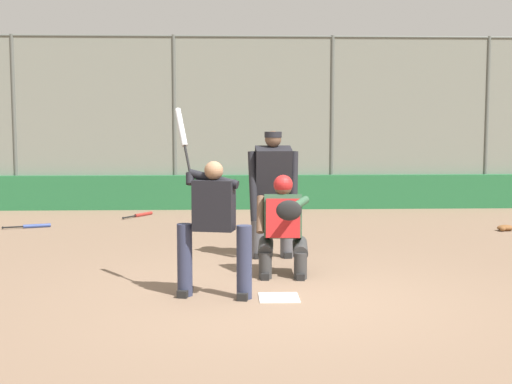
# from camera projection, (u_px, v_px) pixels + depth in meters

# --- Properties ---
(ground_plane) EXTENTS (160.00, 160.00, 0.00)m
(ground_plane) POSITION_uv_depth(u_px,v_px,m) (279.00, 298.00, 7.66)
(ground_plane) COLOR #7A604C
(home_plate_marker) EXTENTS (0.43, 0.43, 0.01)m
(home_plate_marker) POSITION_uv_depth(u_px,v_px,m) (279.00, 298.00, 7.66)
(home_plate_marker) COLOR white
(home_plate_marker) RESTS_ON ground_plane
(backstop_fence) EXTENTS (17.02, 0.08, 3.71)m
(backstop_fence) POSITION_uv_depth(u_px,v_px,m) (253.00, 119.00, 15.29)
(backstop_fence) COLOR #515651
(backstop_fence) RESTS_ON ground_plane
(padding_wall) EXTENTS (16.60, 0.18, 0.73)m
(padding_wall) POSITION_uv_depth(u_px,v_px,m) (254.00, 192.00, 15.35)
(padding_wall) COLOR #236638
(padding_wall) RESTS_ON ground_plane
(bleachers_beyond) EXTENTS (11.86, 1.95, 1.16)m
(bleachers_beyond) POSITION_uv_depth(u_px,v_px,m) (366.00, 182.00, 17.69)
(bleachers_beyond) COLOR slate
(bleachers_beyond) RESTS_ON ground_plane
(batter_at_plate) EXTENTS (0.86, 0.78, 2.05)m
(batter_at_plate) POSITION_uv_depth(u_px,v_px,m) (213.00, 224.00, 7.64)
(batter_at_plate) COLOR #2D334C
(batter_at_plate) RESTS_ON ground_plane
(catcher_behind_plate) EXTENTS (0.66, 0.79, 1.24)m
(catcher_behind_plate) POSITION_uv_depth(u_px,v_px,m) (283.00, 224.00, 8.72)
(catcher_behind_plate) COLOR #333333
(catcher_behind_plate) RESTS_ON ground_plane
(umpire_home) EXTENTS (0.72, 0.45, 1.76)m
(umpire_home) POSITION_uv_depth(u_px,v_px,m) (273.00, 190.00, 9.82)
(umpire_home) COLOR #4C4C51
(umpire_home) RESTS_ON ground_plane
(spare_bat_near_backstop) EXTENTS (0.80, 0.32, 0.07)m
(spare_bat_near_backstop) POSITION_uv_depth(u_px,v_px,m) (33.00, 226.00, 12.68)
(spare_bat_near_backstop) COLOR black
(spare_bat_near_backstop) RESTS_ON ground_plane
(spare_bat_by_padding) EXTENTS (0.51, 0.77, 0.07)m
(spare_bat_by_padding) POSITION_uv_depth(u_px,v_px,m) (141.00, 215.00, 14.21)
(spare_bat_by_padding) COLOR black
(spare_bat_by_padding) RESTS_ON ground_plane
(fielding_glove_on_dirt) EXTENTS (0.29, 0.22, 0.10)m
(fielding_glove_on_dirt) POSITION_uv_depth(u_px,v_px,m) (505.00, 228.00, 12.33)
(fielding_glove_on_dirt) COLOR brown
(fielding_glove_on_dirt) RESTS_ON ground_plane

